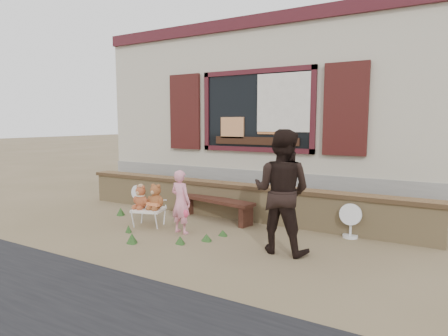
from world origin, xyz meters
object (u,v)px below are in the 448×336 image
Objects in this scene: bench at (216,204)px; adult at (282,191)px; teddy_bear_left at (141,197)px; folding_chair at (149,210)px; child at (181,202)px; teddy_bear_right at (156,196)px.

bench is 0.94× the size of adult.
adult reaches higher than teddy_bear_left.
child is at bearing -22.03° from folding_chair.
bench reaches higher than folding_chair.
folding_chair is 0.28m from teddy_bear_left.
teddy_bear_left is at bearing -0.20° from adult.
adult is at bearing -20.51° from bench.
folding_chair is (-0.81, -0.95, -0.01)m from bench.
adult is (1.67, -1.03, 0.56)m from bench.
teddy_bear_left is at bearing 5.68° from child.
bench is at bearing -30.99° from adult.
bench is 2.04m from adult.
teddy_bear_left is 0.40× the size of child.
folding_chair is 2.55m from adult.
teddy_bear_right reaches higher than bench.
teddy_bear_right is at bearing -115.75° from bench.
adult is (2.35, -0.12, 0.32)m from teddy_bear_right.
folding_chair is at bearing 180.00° from teddy_bear_right.
adult is at bearing -18.34° from teddy_bear_left.
adult is at bearing -19.36° from folding_chair.
teddy_bear_right reaches higher than folding_chair.
bench is 3.88× the size of teddy_bear_left.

